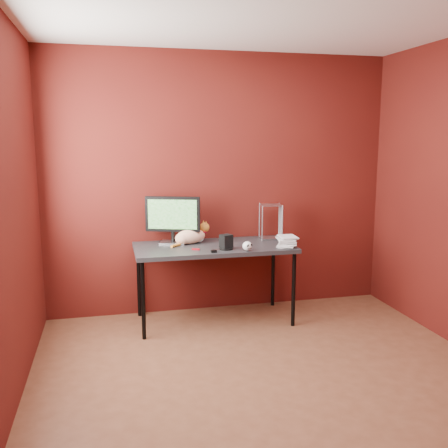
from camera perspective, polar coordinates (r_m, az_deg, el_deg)
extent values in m
cube|color=brown|center=(3.79, 5.77, -17.92)|extent=(3.50, 3.50, 0.01)
cube|color=silver|center=(3.46, 6.58, 23.76)|extent=(3.50, 3.50, 0.02)
cube|color=#49100D|center=(5.06, -0.41, 4.61)|extent=(3.50, 0.02, 2.60)
cube|color=#49100D|center=(1.86, 24.27, -5.59)|extent=(3.50, 0.02, 2.60)
cube|color=#49100D|center=(3.26, -24.27, 0.77)|extent=(0.02, 3.50, 2.60)
cube|color=black|center=(4.75, -1.16, -2.70)|extent=(1.50, 0.70, 0.04)
cylinder|color=black|center=(4.47, -9.22, -8.63)|extent=(0.04, 0.04, 0.71)
cylinder|color=black|center=(4.77, 7.96, -7.43)|extent=(0.04, 0.04, 0.71)
cylinder|color=black|center=(5.05, -9.71, -6.50)|extent=(0.04, 0.04, 0.71)
cylinder|color=black|center=(5.31, 5.62, -5.58)|extent=(0.04, 0.04, 0.71)
cube|color=#B5B4B9|center=(4.86, -5.83, -2.13)|extent=(0.29, 0.24, 0.02)
cylinder|color=black|center=(4.84, -5.85, -1.42)|extent=(0.03, 0.03, 0.10)
cube|color=black|center=(4.80, -5.89, 1.13)|extent=(0.51, 0.21, 0.34)
cube|color=#155016|center=(4.80, -5.89, 1.13)|extent=(0.45, 0.16, 0.28)
ellipsoid|color=orange|center=(4.83, -3.82, -1.41)|extent=(0.34, 0.25, 0.14)
ellipsoid|color=orange|center=(4.79, -4.77, -1.67)|extent=(0.18, 0.17, 0.12)
sphere|color=white|center=(4.88, -2.89, -1.56)|extent=(0.10, 0.10, 0.10)
sphere|color=orange|center=(4.89, -2.25, -0.40)|extent=(0.10, 0.10, 0.10)
cone|color=orange|center=(4.86, -2.06, 0.13)|extent=(0.03, 0.03, 0.04)
cone|color=orange|center=(4.90, -2.35, 0.22)|extent=(0.03, 0.03, 0.04)
cylinder|color=#AC0B24|center=(4.89, -2.39, -0.88)|extent=(0.07, 0.07, 0.01)
cylinder|color=orange|center=(4.73, -5.39, -2.40)|extent=(0.14, 0.13, 0.03)
ellipsoid|color=white|center=(4.52, 2.68, -2.53)|extent=(0.09, 0.09, 0.09)
ellipsoid|color=black|center=(4.48, 2.59, -2.51)|extent=(0.02, 0.01, 0.03)
ellipsoid|color=black|center=(4.49, 3.03, -2.48)|extent=(0.02, 0.01, 0.03)
cube|color=black|center=(4.49, 2.82, -2.82)|extent=(0.05, 0.02, 0.00)
cylinder|color=black|center=(4.58, 0.25, -2.83)|extent=(0.12, 0.12, 0.02)
cube|color=black|center=(4.56, 0.25, -1.97)|extent=(0.13, 0.12, 0.12)
imported|color=beige|center=(4.74, 6.23, -1.25)|extent=(0.23, 0.26, 0.21)
imported|color=beige|center=(4.70, 6.28, 1.29)|extent=(0.22, 0.25, 0.21)
imported|color=beige|center=(4.67, 6.33, 3.86)|extent=(0.20, 0.24, 0.21)
imported|color=beige|center=(4.66, 6.38, 6.45)|extent=(0.18, 0.23, 0.21)
imported|color=beige|center=(4.65, 6.43, 9.07)|extent=(0.17, 0.22, 0.21)
cylinder|color=#B5B4B9|center=(4.95, 4.55, 0.09)|extent=(0.01, 0.01, 0.35)
cylinder|color=#B5B4B9|center=(5.02, 6.78, 0.18)|extent=(0.01, 0.01, 0.35)
cylinder|color=#B5B4B9|center=(5.11, 3.99, 0.41)|extent=(0.01, 0.01, 0.35)
cylinder|color=#B5B4B9|center=(5.17, 6.15, 0.49)|extent=(0.01, 0.01, 0.35)
cube|color=#B5B4B9|center=(5.09, 5.34, -1.56)|extent=(0.22, 0.19, 0.01)
cube|color=#B5B4B9|center=(5.04, 5.40, 2.17)|extent=(0.22, 0.19, 0.01)
cube|color=#9D0C15|center=(4.57, -3.25, -2.89)|extent=(0.07, 0.05, 0.01)
cube|color=black|center=(4.46, -1.17, -3.14)|extent=(0.05, 0.04, 0.02)
cylinder|color=#B5B4B9|center=(4.56, -0.80, -2.96)|extent=(0.05, 0.05, 0.00)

